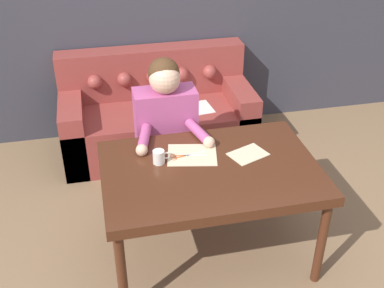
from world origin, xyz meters
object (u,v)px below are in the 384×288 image
Objects in this scene: dining_table at (210,176)px; couch at (157,116)px; person at (166,133)px; mug at (159,157)px; scissors at (182,156)px.

dining_table is 0.80× the size of couch.
person is at bearing 105.72° from dining_table.
dining_table is at bearing -21.06° from mug.
dining_table is 0.35m from mug.
couch is (-0.13, 1.48, -0.33)m from dining_table.
person is (-0.05, -0.85, 0.32)m from couch.
dining_table is 12.19× the size of mug.
dining_table is at bearing -74.28° from person.
mug is at bearing -97.55° from couch.
person reaches higher than couch.
person is (-0.18, 0.63, -0.02)m from dining_table.
couch is at bearing 88.91° from scissors.
couch is at bearing 94.96° from dining_table.
dining_table is 0.23m from scissors.
person is 0.48m from scissors.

